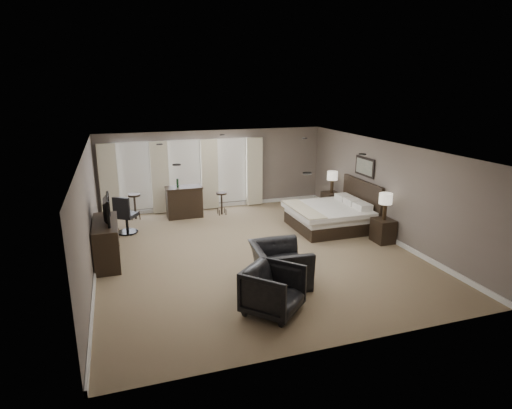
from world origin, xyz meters
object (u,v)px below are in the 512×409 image
object	(u,v)px
bed	(328,206)
armchair_far	(273,288)
bar_counter	(184,202)
desk_chair	(126,214)
nightstand_far	(331,202)
bar_stool_left	(135,207)
nightstand_near	(383,231)
dresser	(107,242)
bar_stool_right	(222,203)
lamp_near	(385,207)
lamp_far	(332,182)
armchair_near	(280,258)
tv	(104,219)

from	to	relation	value
bed	armchair_far	size ratio (longest dim) A/B	2.19
bar_counter	desk_chair	xyz separation A→B (m)	(-1.78, -1.02, 0.06)
nightstand_far	bar_stool_left	size ratio (longest dim) A/B	0.82
bed	nightstand_far	xyz separation A→B (m)	(0.89, 1.45, -0.35)
bed	nightstand_near	size ratio (longest dim) A/B	3.41
dresser	bar_stool_right	xyz separation A→B (m)	(3.46, 2.89, -0.13)
nightstand_near	lamp_near	bearing A→B (deg)	0.00
bed	bar_stool_left	bearing A→B (deg)	152.82
nightstand_near	armchair_far	world-z (taller)	armchair_far
nightstand_near	desk_chair	bearing A→B (deg)	156.09
lamp_far	armchair_near	distance (m)	5.55
dresser	armchair_near	world-z (taller)	armchair_near
lamp_far	tv	bearing A→B (deg)	-163.68
nightstand_near	desk_chair	distance (m)	7.01
nightstand_near	bar_counter	bearing A→B (deg)	140.20
nightstand_far	armchair_far	distance (m)	6.76
nightstand_far	armchair_near	bearing A→B (deg)	-128.97
bed	tv	bearing A→B (deg)	-174.54
lamp_far	bar_stool_left	world-z (taller)	lamp_far
nightstand_far	bar_stool_left	xyz separation A→B (m)	(-6.12, 1.23, 0.07)
dresser	bar_counter	xyz separation A→B (m)	(2.29, 2.98, -0.00)
lamp_far	nightstand_near	bearing A→B (deg)	-90.00
lamp_far	bar_stool_left	xyz separation A→B (m)	(-6.12, 1.23, -0.61)
lamp_far	armchair_near	xyz separation A→B (m)	(-3.48, -4.30, -0.45)
lamp_near	desk_chair	distance (m)	7.02
armchair_far	desk_chair	size ratio (longest dim) A/B	0.88
lamp_near	dresser	world-z (taller)	lamp_near
bar_stool_right	desk_chair	xyz separation A→B (m)	(-2.95, -0.92, 0.19)
bed	nightstand_far	distance (m)	1.74
nightstand_far	desk_chair	bearing A→B (deg)	-179.48
bar_counter	lamp_near	bearing A→B (deg)	-39.80
nightstand_far	lamp_near	xyz separation A→B (m)	(0.00, -2.90, 0.65)
bed	desk_chair	size ratio (longest dim) A/B	1.94
bar_counter	bar_stool_right	bearing A→B (deg)	-4.77
nightstand_far	armchair_near	size ratio (longest dim) A/B	0.52
lamp_near	dresser	xyz separation A→B (m)	(-6.92, 0.87, -0.48)
tv	armchair_far	world-z (taller)	tv
bar_stool_left	bar_stool_right	size ratio (longest dim) A/B	1.09
bed	tv	world-z (taller)	bed
armchair_near	bar_stool_right	bearing A→B (deg)	3.67
bar_stool_left	bar_stool_right	distance (m)	2.69
lamp_far	bar_counter	size ratio (longest dim) A/B	0.62
lamp_near	armchair_near	distance (m)	3.78
bed	dresser	distance (m)	6.06
bed	bar_counter	size ratio (longest dim) A/B	1.88
bed	armchair_far	bearing A→B (deg)	-128.51
lamp_near	lamp_far	world-z (taller)	lamp_far
tv	bar_counter	bearing A→B (deg)	-37.48
nightstand_far	tv	size ratio (longest dim) A/B	0.62
dresser	tv	xyz separation A→B (m)	(0.00, 0.00, 0.56)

